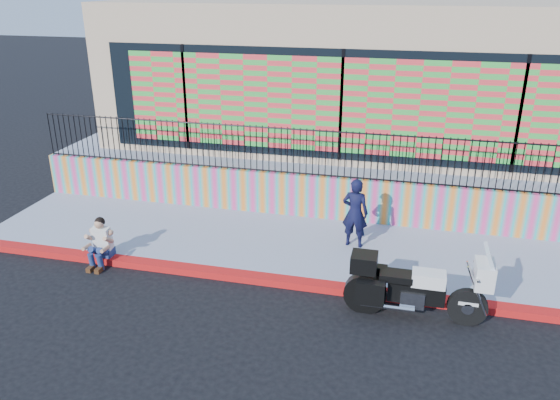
% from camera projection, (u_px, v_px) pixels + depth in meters
% --- Properties ---
extents(ground, '(90.00, 90.00, 0.00)m').
position_uv_depth(ground, '(307.00, 288.00, 11.05)').
color(ground, black).
rests_on(ground, ground).
extents(red_curb, '(16.00, 0.30, 0.15)m').
position_uv_depth(red_curb, '(307.00, 285.00, 11.03)').
color(red_curb, '#B7180D').
rests_on(red_curb, ground).
extents(sidewalk, '(16.00, 3.00, 0.15)m').
position_uv_depth(sidewalk, '(321.00, 248.00, 12.51)').
color(sidewalk, '#8B93A7').
rests_on(sidewalk, ground).
extents(mural_wall, '(16.00, 0.20, 1.10)m').
position_uv_depth(mural_wall, '(333.00, 198.00, 13.72)').
color(mural_wall, '#E73C86').
rests_on(mural_wall, sidewalk).
extents(metal_fence, '(15.80, 0.04, 1.20)m').
position_uv_depth(metal_fence, '(335.00, 154.00, 13.28)').
color(metal_fence, black).
rests_on(metal_fence, mural_wall).
extents(elevated_platform, '(16.00, 10.00, 1.25)m').
position_uv_depth(elevated_platform, '(356.00, 145.00, 18.33)').
color(elevated_platform, '#8B93A7').
rests_on(elevated_platform, ground).
extents(storefront_building, '(14.00, 8.06, 4.00)m').
position_uv_depth(storefront_building, '(359.00, 67.00, 17.15)').
color(storefront_building, tan).
rests_on(storefront_building, elevated_platform).
extents(police_motorcycle, '(2.53, 0.84, 1.58)m').
position_uv_depth(police_motorcycle, '(414.00, 286.00, 9.87)').
color(police_motorcycle, black).
rests_on(police_motorcycle, ground).
extents(police_officer, '(0.63, 0.45, 1.61)m').
position_uv_depth(police_officer, '(355.00, 213.00, 12.20)').
color(police_officer, black).
rests_on(police_officer, sidewalk).
extents(seated_man, '(0.54, 0.71, 1.06)m').
position_uv_depth(seated_man, '(99.00, 247.00, 11.75)').
color(seated_man, navy).
rests_on(seated_man, ground).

